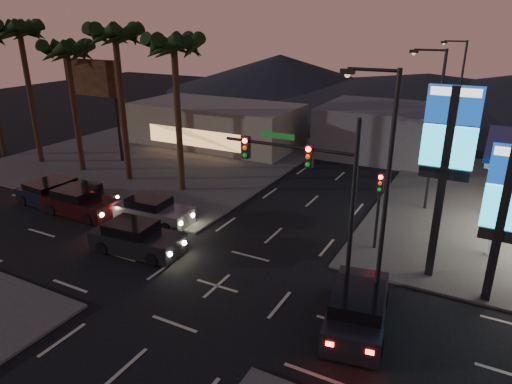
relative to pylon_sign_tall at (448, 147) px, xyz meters
The scene contains 25 objects.
ground 11.97m from the pylon_sign_tall, 147.09° to the right, with size 140.00×140.00×0.00m, color black.
corner_lot_nw 27.40m from the pylon_sign_tall, 156.80° to the left, with size 24.00×24.00×0.12m, color #47443F.
pylon_sign_tall is the anchor object (origin of this frame).
pylon_sign_short 3.20m from the pylon_sign_tall, 21.80° to the right, with size 1.60×0.35×7.00m.
traffic_signal_mast 6.02m from the pylon_sign_tall, 143.48° to the right, with size 6.10×0.39×8.00m.
pedestal_signal 4.82m from the pylon_sign_tall, 153.73° to the left, with size 0.32×0.39×4.30m.
streetlight_near 4.86m from the pylon_sign_tall, 110.76° to the right, with size 2.14×0.25×10.00m.
streetlight_mid 8.70m from the pylon_sign_tall, 101.35° to the left, with size 2.14×0.25×10.00m.
streetlight_far 22.57m from the pylon_sign_tall, 94.34° to the left, with size 2.14×0.25×10.00m.
palm_a 18.21m from the pylon_sign_tall, 167.12° to the left, with size 4.41×4.41×10.86m.
palm_b 23.13m from the pylon_sign_tall, 169.92° to the left, with size 4.41×4.41×11.46m.
palm_c 27.90m from the pylon_sign_tall, behind, with size 4.41×4.41×10.26m.
palm_d 32.96m from the pylon_sign_tall, behind, with size 4.41×4.41×11.66m.
billboard 29.95m from the pylon_sign_tall, 165.50° to the left, with size 6.00×0.30×8.50m.
building_far_west 28.25m from the pylon_sign_tall, 143.75° to the left, with size 16.00×8.00×4.00m, color #726B5B.
building_far_mid 21.91m from the pylon_sign_tall, 107.59° to the left, with size 12.00×9.00×4.40m, color #4C4C51.
hill_left 64.06m from the pylon_sign_tall, 121.58° to the left, with size 40.00×40.00×6.00m, color black.
hill_center 55.33m from the pylon_sign_tall, 98.86° to the left, with size 60.00×60.00×4.00m, color black.
car_lane_a_front 15.85m from the pylon_sign_tall, 161.85° to the right, with size 5.14×2.47×1.63m.
car_lane_a_mid 21.56m from the pylon_sign_tall, behind, with size 5.09×2.21×1.65m.
car_lane_a_rear 24.63m from the pylon_sign_tall, behind, with size 4.63×2.23×1.47m.
car_lane_b_front 16.77m from the pylon_sign_tall, behind, with size 4.90×2.24×1.57m.
car_lane_b_mid 22.40m from the pylon_sign_tall, behind, with size 4.24×2.07×1.34m.
car_lane_b_rear 24.53m from the pylon_sign_tall, behind, with size 4.51×2.05×1.44m.
suv_station 8.00m from the pylon_sign_tall, 110.38° to the right, with size 2.97×5.36×1.70m.
Camera 1 is at (10.12, -15.23, 11.48)m, focal length 32.00 mm.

